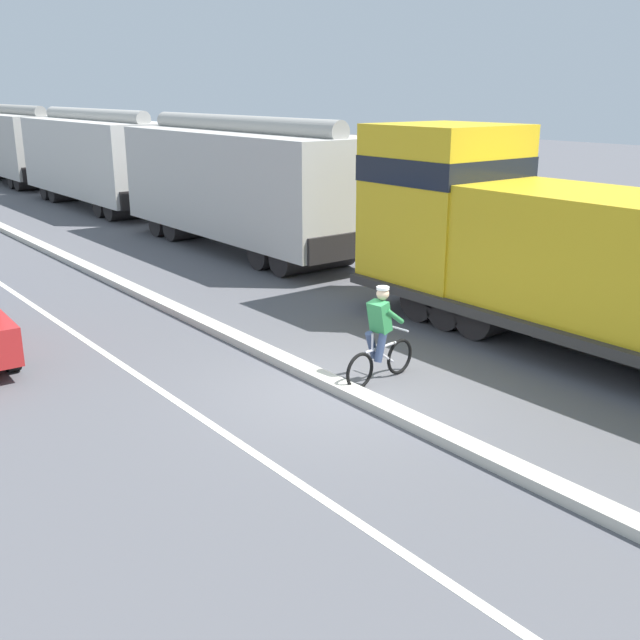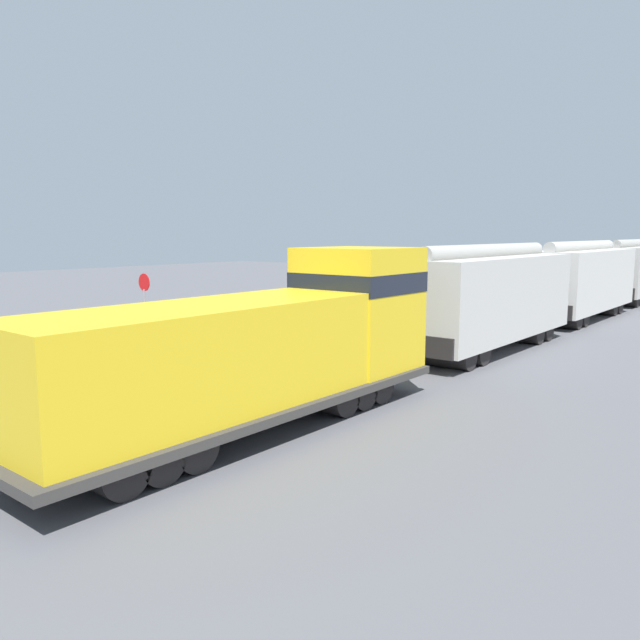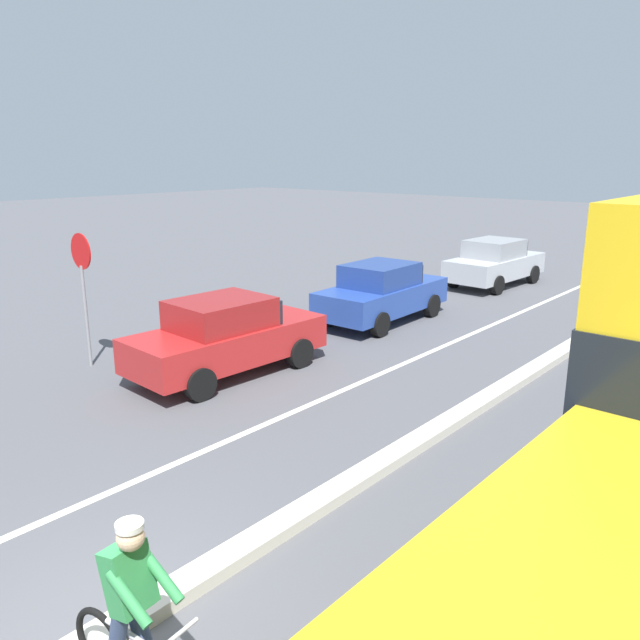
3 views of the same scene
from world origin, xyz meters
name	(u,v)px [view 1 (image 1 of 3)]	position (x,y,z in m)	size (l,w,h in m)	color
ground_plane	(340,391)	(0.00, 0.00, 0.00)	(120.00, 120.00, 0.00)	#56565B
median_curb	(175,309)	(0.00, 6.00, 0.08)	(0.36, 36.00, 0.16)	beige
lane_stripe	(73,332)	(-2.40, 6.00, 0.00)	(0.14, 36.00, 0.01)	silver
locomotive	(579,259)	(5.04, -1.07, 1.80)	(3.10, 11.61, 4.20)	gold
hopper_car_lead	(240,185)	(5.04, 11.09, 2.08)	(2.90, 10.60, 4.18)	#B8B6AE
hopper_car_middle	(97,159)	(5.04, 22.69, 2.08)	(2.90, 10.60, 4.18)	beige
hopper_car_trailing	(14,144)	(5.04, 34.29, 2.08)	(2.90, 10.60, 4.18)	#B0AEA6
cyclist	(380,337)	(0.83, -0.08, 0.82)	(1.71, 0.50, 1.71)	black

